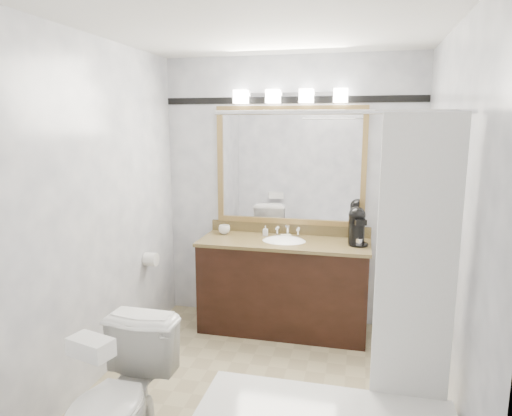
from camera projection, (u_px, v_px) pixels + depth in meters
The scene contains 12 objects.
room at pixel (259, 221), 3.06m from camera, with size 2.42×2.62×2.52m.
vanity at pixel (284, 284), 4.19m from camera, with size 1.53×0.58×0.97m.
mirror at pixel (290, 166), 4.24m from camera, with size 1.40×0.04×1.10m.
vanity_light_bar at pixel (290, 96), 4.08m from camera, with size 1.02×0.14×0.12m.
accent_stripe at pixel (291, 100), 4.14m from camera, with size 2.40×0.01×0.06m, color black.
tp_roll at pixel (151, 259), 4.06m from camera, with size 0.12×0.12×0.11m, color white.
toilet at pixel (118, 404), 2.47m from camera, with size 0.44×0.77×0.79m, color white.
tissue_box at pixel (91, 347), 2.20m from camera, with size 0.22×0.12×0.09m, color white.
coffee_maker at pixel (357, 225), 3.97m from camera, with size 0.18×0.21×0.33m.
cup_left at pixel (224, 230), 4.35m from camera, with size 0.11×0.11×0.08m, color white.
soap_bottle_a at pixel (265, 231), 4.29m from camera, with size 0.04×0.04×0.09m, color white.
soap_bar at pixel (286, 236), 4.22m from camera, with size 0.09×0.06×0.03m, color beige.
Camera 1 is at (0.66, -2.92, 1.90)m, focal length 32.00 mm.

